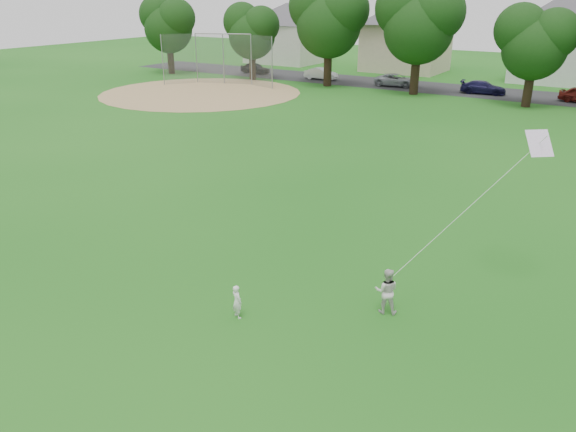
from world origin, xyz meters
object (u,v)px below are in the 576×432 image
Objects in this scene: baseball_backstop at (222,60)px; older_boy at (386,291)px; toddler at (237,301)px; kite at (464,212)px.

older_boy is at bearing -45.41° from baseball_backstop.
older_boy reaches higher than toddler.
toddler is 0.17× the size of kite.
baseball_backstop is at bearing -66.79° from older_boy.
baseball_backstop reaches higher than older_boy.
toddler is 0.10× the size of baseball_backstop.
kite is (1.40, 1.87, 2.08)m from older_boy.
baseball_backstop is at bearing 137.67° from kite.
kite reaches higher than older_boy.
older_boy is at bearing -126.87° from kite.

